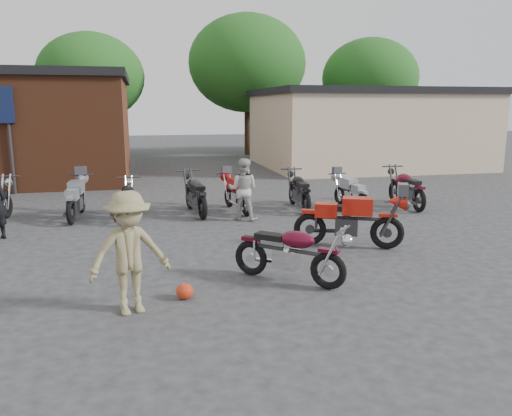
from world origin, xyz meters
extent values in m
plane|color=#2B2B2D|center=(0.00, 0.00, 0.00)|extent=(90.00, 90.00, 0.00)
cube|color=#C4A98C|center=(8.50, 15.00, 1.75)|extent=(10.00, 8.00, 3.50)
ellipsoid|color=red|center=(-1.88, -0.95, 0.13)|extent=(0.35, 0.35, 0.25)
imported|color=#B1B0AC|center=(0.11, 4.26, 0.81)|extent=(0.97, 0.89, 1.63)
imported|color=#857A52|center=(-2.66, -1.29, 0.90)|extent=(1.30, 0.96, 1.79)
camera|label=1|loc=(-2.44, -8.33, 2.94)|focal=35.00mm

